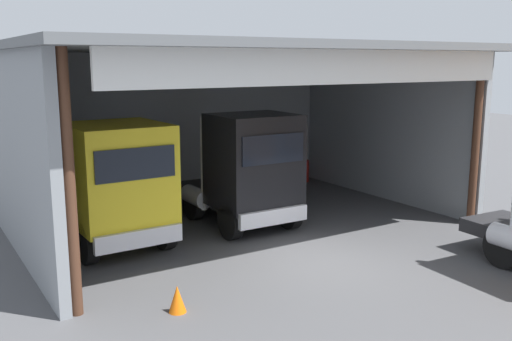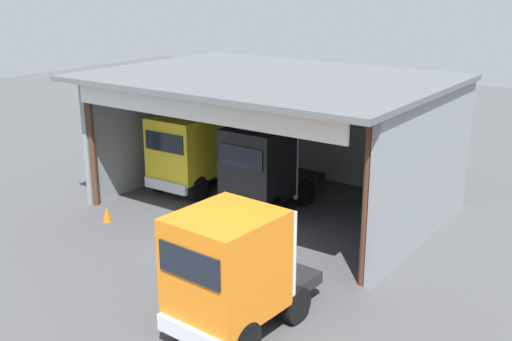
{
  "view_description": "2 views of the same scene",
  "coord_description": "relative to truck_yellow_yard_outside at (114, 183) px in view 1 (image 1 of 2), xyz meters",
  "views": [
    {
      "loc": [
        -8.64,
        -10.77,
        4.99
      ],
      "look_at": [
        0.0,
        3.05,
        1.84
      ],
      "focal_mm": 39.92,
      "sensor_mm": 36.0,
      "label": 1
    },
    {
      "loc": [
        13.29,
        -15.6,
        8.93
      ],
      "look_at": [
        0.0,
        3.05,
        1.84
      ],
      "focal_mm": 43.41,
      "sensor_mm": 36.0,
      "label": 2
    }
  ],
  "objects": [
    {
      "name": "ground_plane",
      "position": [
        4.02,
        -3.74,
        -1.81
      ],
      "size": [
        80.0,
        80.0,
        0.0
      ],
      "primitive_type": "plane",
      "color": "#4C4C4F",
      "rests_on": "ground"
    },
    {
      "name": "truck_black_center_left_bay",
      "position": [
        3.98,
        -0.22,
        -0.04
      ],
      "size": [
        2.51,
        5.03,
        3.48
      ],
      "rotation": [
        0.0,
        0.0,
        3.13
      ],
      "color": "black",
      "rests_on": "ground"
    },
    {
      "name": "workshop_shed",
      "position": [
        4.02,
        1.33,
        1.93
      ],
      "size": [
        13.18,
        9.93,
        5.45
      ],
      "color": "gray",
      "rests_on": "ground"
    },
    {
      "name": "tool_cart",
      "position": [
        1.94,
        4.13,
        -1.31
      ],
      "size": [
        0.9,
        0.6,
        1.0
      ],
      "primitive_type": "cube",
      "color": "red",
      "rests_on": "ground"
    },
    {
      "name": "oil_drum",
      "position": [
        9.4,
        4.28,
        -1.36
      ],
      "size": [
        0.58,
        0.58,
        0.9
      ],
      "primitive_type": "cylinder",
      "color": "#B21E19",
      "rests_on": "ground"
    },
    {
      "name": "truck_yellow_yard_outside",
      "position": [
        0.0,
        0.0,
        0.0
      ],
      "size": [
        2.61,
        5.07,
        3.4
      ],
      "rotation": [
        0.0,
        0.0,
        3.16
      ],
      "color": "yellow",
      "rests_on": "ground"
    },
    {
      "name": "traffic_cone",
      "position": [
        -0.27,
        -4.57,
        -1.53
      ],
      "size": [
        0.36,
        0.36,
        0.56
      ],
      "primitive_type": "cone",
      "color": "orange",
      "rests_on": "ground"
    }
  ]
}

